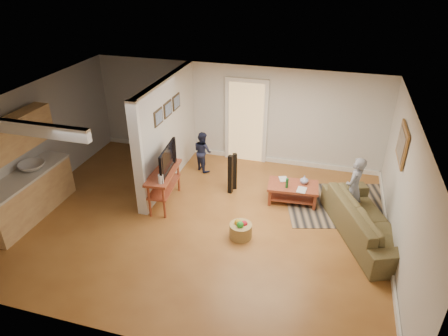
% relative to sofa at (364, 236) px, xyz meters
% --- Properties ---
extents(ground, '(7.50, 7.50, 0.00)m').
position_rel_sofa_xyz_m(ground, '(-3.30, -0.38, 0.00)').
color(ground, brown).
rests_on(ground, ground).
extents(room_shell, '(7.54, 6.02, 2.52)m').
position_rel_sofa_xyz_m(room_shell, '(-4.37, 0.05, 1.46)').
color(room_shell, beige).
rests_on(room_shell, ground).
extents(area_rug, '(2.78, 2.32, 0.01)m').
position_rel_sofa_xyz_m(area_rug, '(-0.45, 1.00, 0.01)').
color(area_rug, black).
rests_on(area_rug, ground).
extents(sofa, '(1.85, 2.62, 0.71)m').
position_rel_sofa_xyz_m(sofa, '(0.00, 0.00, 0.00)').
color(sofa, '#493D24').
rests_on(sofa, ground).
extents(coffee_table, '(1.13, 0.71, 0.64)m').
position_rel_sofa_xyz_m(coffee_table, '(-1.52, 0.85, 0.33)').
color(coffee_table, maroon).
rests_on(coffee_table, ground).
extents(tv_console, '(0.60, 1.30, 1.09)m').
position_rel_sofa_xyz_m(tv_console, '(-4.20, 0.01, 0.72)').
color(tv_console, maroon).
rests_on(tv_console, ground).
extents(speaker_left, '(0.11, 0.11, 0.95)m').
position_rel_sofa_xyz_m(speaker_left, '(-2.95, 0.82, 0.48)').
color(speaker_left, black).
rests_on(speaker_left, ground).
extents(speaker_right, '(0.12, 0.12, 0.91)m').
position_rel_sofa_xyz_m(speaker_right, '(-2.90, 1.02, 0.46)').
color(speaker_right, black).
rests_on(speaker_right, ground).
extents(toy_basket, '(0.44, 0.44, 0.39)m').
position_rel_sofa_xyz_m(toy_basket, '(-2.33, -0.69, 0.16)').
color(toy_basket, olive).
rests_on(toy_basket, ground).
extents(child, '(0.50, 0.59, 1.37)m').
position_rel_sofa_xyz_m(child, '(-0.30, 0.59, 0.00)').
color(child, gray).
rests_on(child, ground).
extents(toddler, '(0.63, 0.61, 1.03)m').
position_rel_sofa_xyz_m(toddler, '(-3.90, 1.70, 0.00)').
color(toddler, '#1D213D').
rests_on(toddler, ground).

